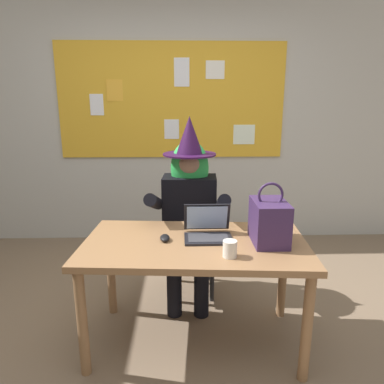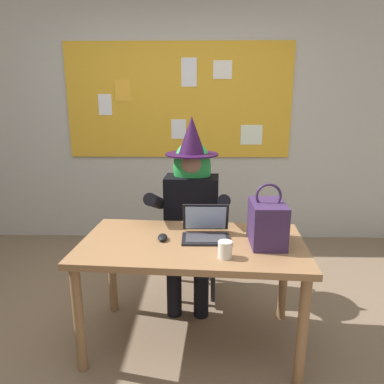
% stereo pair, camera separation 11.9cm
% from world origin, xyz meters
% --- Properties ---
extents(ground_plane, '(24.00, 24.00, 0.00)m').
position_xyz_m(ground_plane, '(0.00, 0.00, 0.00)').
color(ground_plane, '#75604C').
extents(wall_back_bulletin, '(5.64, 2.09, 2.68)m').
position_xyz_m(wall_back_bulletin, '(0.00, 1.95, 1.36)').
color(wall_back_bulletin, '#B2B2AD').
rests_on(wall_back_bulletin, ground).
extents(desk_main, '(1.43, 0.84, 0.71)m').
position_xyz_m(desk_main, '(0.18, 0.05, 0.62)').
color(desk_main, '#8E6642').
rests_on(desk_main, ground).
extents(chair_at_desk, '(0.42, 0.42, 0.91)m').
position_xyz_m(chair_at_desk, '(0.16, 0.78, 0.51)').
color(chair_at_desk, '#4C1E19').
rests_on(chair_at_desk, ground).
extents(person_costumed, '(0.62, 0.68, 1.44)m').
position_xyz_m(person_costumed, '(0.16, 0.66, 0.80)').
color(person_costumed, black).
rests_on(person_costumed, ground).
extents(laptop, '(0.30, 0.26, 0.20)m').
position_xyz_m(laptop, '(0.26, 0.13, 0.76)').
color(laptop, black).
rests_on(laptop, desk_main).
extents(computer_mouse, '(0.07, 0.11, 0.03)m').
position_xyz_m(computer_mouse, '(-0.01, 0.07, 0.73)').
color(computer_mouse, black).
rests_on(computer_mouse, desk_main).
extents(handbag, '(0.20, 0.30, 0.38)m').
position_xyz_m(handbag, '(0.63, 0.03, 0.85)').
color(handbag, '#38234C').
rests_on(handbag, desk_main).
extents(coffee_mug, '(0.08, 0.08, 0.09)m').
position_xyz_m(coffee_mug, '(0.37, -0.17, 0.76)').
color(coffee_mug, silver).
rests_on(coffee_mug, desk_main).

